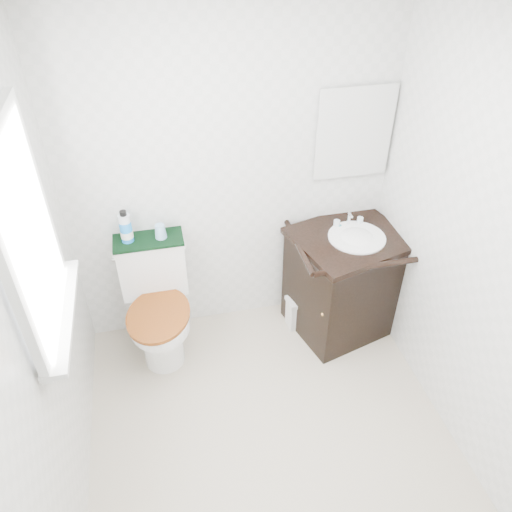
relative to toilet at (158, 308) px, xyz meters
name	(u,v)px	position (x,y,z in m)	size (l,w,h in m)	color
floor	(273,442)	(0.59, -0.96, -0.38)	(2.40, 2.40, 0.00)	beige
ceiling	(289,23)	(0.59, -0.96, 2.02)	(2.40, 2.40, 0.00)	white
wall_back	(232,178)	(0.59, 0.24, 0.82)	(2.40, 2.40, 0.00)	silver
wall_left	(33,335)	(-0.51, -0.96, 0.82)	(2.40, 2.40, 0.00)	silver
wall_right	(487,265)	(1.69, -0.96, 0.82)	(2.40, 2.40, 0.00)	silver
window	(26,235)	(-0.48, -0.71, 1.17)	(0.02, 0.70, 0.90)	white
mirror	(354,133)	(1.41, 0.21, 1.07)	(0.50, 0.02, 0.60)	silver
toilet	(158,308)	(0.00, 0.00, 0.00)	(0.51, 0.68, 0.86)	white
vanity	(345,279)	(1.36, -0.06, 0.06)	(0.89, 0.82, 0.92)	black
trash_bin	(298,312)	(1.03, -0.01, -0.24)	(0.19, 0.16, 0.26)	silver
towel	(148,240)	(0.00, 0.13, 0.50)	(0.46, 0.22, 0.02)	black
mouthwash_bottle	(126,228)	(-0.13, 0.13, 0.61)	(0.08, 0.08, 0.23)	#1B86EB
cup	(160,231)	(0.09, 0.12, 0.55)	(0.08, 0.08, 0.10)	#82AED6
soap_bar	(339,226)	(1.31, 0.07, 0.45)	(0.06, 0.04, 0.02)	#1A7A80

